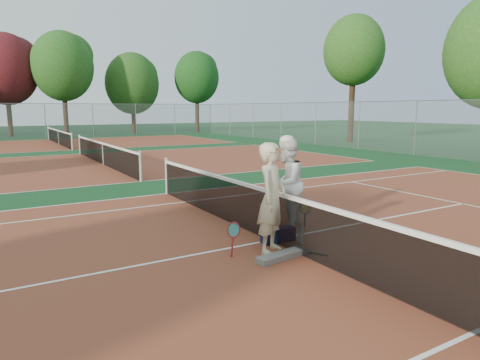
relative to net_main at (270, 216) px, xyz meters
name	(u,v)px	position (x,y,z in m)	size (l,w,h in m)	color
ground	(270,241)	(0.00, 0.00, -0.51)	(130.00, 130.00, 0.00)	#0F3719
court_main	(270,240)	(0.00, 0.00, -0.51)	(23.77, 10.97, 0.01)	brown
court_far_a	(104,165)	(0.00, 13.50, -0.51)	(23.77, 10.97, 0.01)	brown
court_far_b	(59,144)	(0.00, 27.00, -0.51)	(23.77, 10.97, 0.01)	brown
net_main	(270,216)	(0.00, 0.00, 0.00)	(0.10, 10.98, 1.02)	black
net_far_a	(103,154)	(0.00, 13.50, 0.00)	(0.10, 10.98, 1.02)	black
net_far_b	(58,137)	(0.00, 27.00, 0.00)	(0.10, 10.98, 1.02)	black
fence_back	(45,121)	(0.00, 34.00, 0.99)	(32.00, 0.06, 3.00)	slate
fence_right	(450,130)	(16.00, 6.75, 0.99)	(54.50, 0.06, 3.00)	slate
player_a	(272,198)	(-0.35, -0.55, 0.48)	(0.73, 0.48, 1.99)	beige
player_b	(286,183)	(0.87, 0.63, 0.47)	(0.95, 0.74, 1.95)	white
racket_red	(234,239)	(-1.01, -0.32, -0.22)	(0.23, 0.27, 0.57)	maroon
racket_black_held	(305,216)	(1.13, 0.31, -0.22)	(0.22, 0.27, 0.58)	black
racket_spare	(303,251)	(0.13, -0.88, -0.49)	(0.60, 0.27, 0.03)	black
sports_bag_navy	(270,237)	(-0.08, -0.14, -0.38)	(0.33, 0.23, 0.26)	black
sports_bag_purple	(285,234)	(0.27, -0.15, -0.37)	(0.34, 0.23, 0.28)	black
net_cover_canvas	(282,256)	(-0.42, -0.96, -0.46)	(1.03, 0.24, 0.11)	#5F5A56
water_bottle	(301,236)	(0.42, -0.45, -0.36)	(0.09, 0.09, 0.30)	#C9E9FF
tree_back_maroon	(5,69)	(-2.48, 38.55, 5.59)	(5.66, 5.66, 9.36)	#382314
tree_back_3	(62,66)	(2.11, 36.67, 5.90)	(5.56, 5.56, 9.63)	#382314
tree_back_4	(132,84)	(8.99, 37.94, 4.60)	(5.49, 5.49, 8.28)	#382314
tree_back_5	(197,78)	(15.78, 36.75, 5.38)	(4.86, 4.86, 8.71)	#382314
tree_right_1	(354,51)	(19.74, 17.47, 6.34)	(4.55, 4.55, 9.50)	#382314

